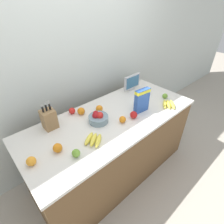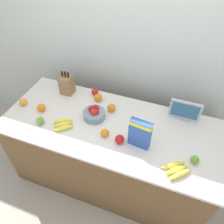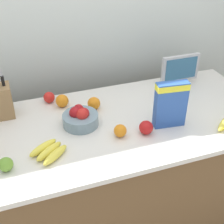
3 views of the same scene
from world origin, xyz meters
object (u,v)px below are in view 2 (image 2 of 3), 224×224
(apple_leftmost, at_px, (40,121))
(orange_near_bowl, at_px, (105,133))
(banana_bunch_right, at_px, (63,124))
(knife_block, at_px, (67,85))
(apple_front, at_px, (195,160))
(banana_bunch_left, at_px, (176,170))
(apple_middle, at_px, (95,92))
(orange_front_center, at_px, (23,102))
(apple_rear, at_px, (120,139))
(orange_front_right, at_px, (41,108))
(orange_by_cereal, at_px, (111,108))
(cereal_box, at_px, (140,133))
(fruit_bowl, at_px, (94,113))
(small_monitor, at_px, (185,111))
(orange_mid_right, at_px, (98,98))

(apple_leftmost, relative_size, orange_near_bowl, 0.98)
(banana_bunch_right, bearing_deg, knife_block, 113.80)
(apple_front, bearing_deg, banana_bunch_left, -132.08)
(apple_middle, distance_m, orange_front_center, 0.73)
(knife_block, height_order, apple_rear, knife_block)
(apple_front, xyz_separation_m, orange_front_right, (-1.45, 0.09, 0.01))
(orange_near_bowl, height_order, orange_by_cereal, orange_by_cereal)
(knife_block, height_order, orange_near_bowl, knife_block)
(orange_front_right, relative_size, orange_by_cereal, 1.00)
(cereal_box, height_order, orange_front_center, cereal_box)
(banana_bunch_left, distance_m, banana_bunch_right, 1.04)
(apple_rear, height_order, orange_by_cereal, orange_by_cereal)
(banana_bunch_right, height_order, apple_leftmost, apple_leftmost)
(fruit_bowl, xyz_separation_m, orange_front_center, (-0.74, -0.09, -0.01))
(apple_middle, bearing_deg, knife_block, -167.15)
(small_monitor, relative_size, apple_rear, 3.56)
(orange_mid_right, xyz_separation_m, orange_by_cereal, (0.18, -0.09, -0.00))
(orange_front_center, bearing_deg, knife_block, 46.14)
(apple_leftmost, distance_m, apple_middle, 0.64)
(banana_bunch_right, height_order, orange_front_right, orange_front_right)
(banana_bunch_right, distance_m, apple_middle, 0.52)
(apple_rear, distance_m, apple_middle, 0.68)
(orange_front_center, bearing_deg, banana_bunch_left, -8.39)
(apple_front, bearing_deg, orange_front_right, 176.59)
(apple_leftmost, bearing_deg, apple_front, 2.69)
(orange_near_bowl, xyz_separation_m, orange_mid_right, (-0.24, 0.41, 0.00))
(banana_bunch_right, xyz_separation_m, orange_front_right, (-0.30, 0.11, 0.02))
(orange_by_cereal, bearing_deg, apple_middle, 145.40)
(banana_bunch_left, distance_m, orange_mid_right, 1.03)
(apple_front, bearing_deg, cereal_box, 178.21)
(banana_bunch_right, xyz_separation_m, apple_middle, (0.09, 0.52, 0.01))
(apple_front, height_order, apple_middle, apple_middle)
(cereal_box, distance_m, banana_bunch_right, 0.71)
(knife_block, relative_size, apple_leftmost, 4.36)
(banana_bunch_right, relative_size, orange_by_cereal, 2.70)
(apple_front, relative_size, apple_leftmost, 0.95)
(apple_middle, height_order, orange_mid_right, orange_mid_right)
(orange_front_center, bearing_deg, orange_near_bowl, -5.60)
(cereal_box, bearing_deg, apple_leftmost, -168.40)
(cereal_box, relative_size, orange_mid_right, 3.38)
(knife_block, height_order, apple_front, knife_block)
(fruit_bowl, bearing_deg, orange_front_center, -173.14)
(cereal_box, height_order, apple_rear, cereal_box)
(apple_front, distance_m, orange_near_bowl, 0.76)
(apple_leftmost, distance_m, orange_mid_right, 0.61)
(apple_leftmost, bearing_deg, orange_front_right, 119.71)
(fruit_bowl, relative_size, apple_rear, 2.63)
(cereal_box, relative_size, orange_near_bowl, 3.84)
(banana_bunch_left, xyz_separation_m, orange_front_right, (-1.33, 0.22, 0.02))
(small_monitor, bearing_deg, orange_front_center, -167.30)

